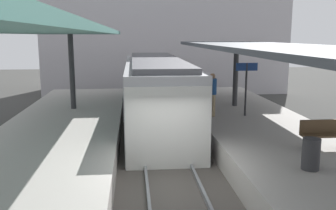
% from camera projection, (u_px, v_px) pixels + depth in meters
% --- Properties ---
extents(ground_plane, '(80.00, 80.00, 0.00)m').
position_uv_depth(ground_plane, '(174.00, 197.00, 9.91)').
color(ground_plane, '#383835').
extents(platform_left, '(4.40, 28.00, 1.00)m').
position_uv_depth(platform_left, '(28.00, 185.00, 9.46)').
color(platform_left, '#ADA8A0').
rests_on(platform_left, ground_plane).
extents(platform_right, '(4.40, 28.00, 1.00)m').
position_uv_depth(platform_right, '(310.00, 175.00, 10.18)').
color(platform_right, '#ADA8A0').
rests_on(platform_right, ground_plane).
extents(track_ballast, '(3.20, 28.00, 0.20)m').
position_uv_depth(track_ballast, '(174.00, 194.00, 9.89)').
color(track_ballast, '#4C4742').
rests_on(track_ballast, ground_plane).
extents(rail_near_side, '(0.08, 28.00, 0.14)m').
position_uv_depth(rail_near_side, '(148.00, 189.00, 9.79)').
color(rail_near_side, slate).
rests_on(rail_near_side, track_ballast).
extents(rail_far_side, '(0.08, 28.00, 0.14)m').
position_uv_depth(rail_far_side, '(201.00, 187.00, 9.93)').
color(rail_far_side, slate).
rests_on(rail_far_side, track_ballast).
extents(commuter_train, '(2.78, 11.69, 3.10)m').
position_uv_depth(commuter_train, '(156.00, 93.00, 16.86)').
color(commuter_train, '#ADADB2').
rests_on(commuter_train, track_ballast).
extents(canopy_left, '(4.18, 21.00, 3.54)m').
position_uv_depth(canopy_left, '(32.00, 32.00, 10.10)').
color(canopy_left, '#333335').
rests_on(canopy_left, platform_left).
extents(canopy_right, '(4.18, 21.00, 2.98)m').
position_uv_depth(canopy_right, '(296.00, 50.00, 10.92)').
color(canopy_right, '#333335').
rests_on(canopy_right, platform_right).
extents(platform_bench, '(1.40, 0.41, 0.86)m').
position_uv_depth(platform_bench, '(324.00, 133.00, 10.80)').
color(platform_bench, black).
rests_on(platform_bench, platform_right).
extents(platform_sign, '(0.90, 0.08, 2.21)m').
position_uv_depth(platform_sign, '(246.00, 77.00, 15.09)').
color(platform_sign, '#262628').
rests_on(platform_sign, platform_right).
extents(litter_bin, '(0.44, 0.44, 0.80)m').
position_uv_depth(litter_bin, '(311.00, 154.00, 9.13)').
color(litter_bin, '#2D2D30').
rests_on(litter_bin, platform_right).
extents(passenger_mid_platform, '(0.36, 0.36, 1.79)m').
position_uv_depth(passenger_mid_platform, '(212.00, 94.00, 15.14)').
color(passenger_mid_platform, '#998460').
rests_on(passenger_mid_platform, platform_right).
extents(station_building_backdrop, '(18.00, 6.00, 11.00)m').
position_uv_depth(station_building_backdrop, '(165.00, 20.00, 28.59)').
color(station_building_backdrop, '#B7B2B7').
rests_on(station_building_backdrop, ground_plane).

